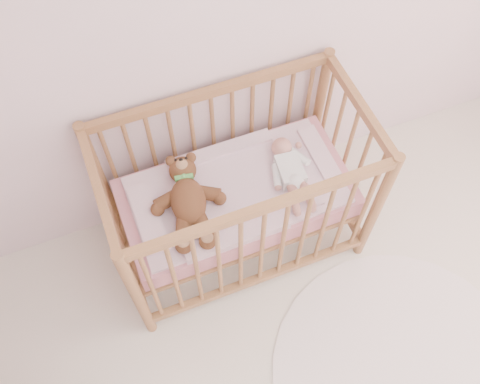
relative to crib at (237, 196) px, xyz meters
name	(u,v)px	position (x,y,z in m)	size (l,w,h in m)	color
wall_back	(275,4)	(0.35, 0.40, 0.85)	(4.00, 0.02, 2.70)	silver
crib	(237,196)	(0.00, 0.00, 0.00)	(1.36, 0.76, 1.00)	#AE724A
mattress	(237,197)	(0.00, 0.00, -0.01)	(1.22, 0.62, 0.13)	pink
blanket	(237,190)	(0.00, 0.00, 0.06)	(1.10, 0.58, 0.06)	#FAACC9
baby	(290,168)	(0.30, -0.02, 0.14)	(0.24, 0.49, 0.12)	white
teddy_bear	(188,201)	(-0.27, -0.02, 0.15)	(0.40, 0.57, 0.16)	brown
rug	(404,376)	(0.53, -1.10, -0.49)	(1.41, 1.41, 0.01)	white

